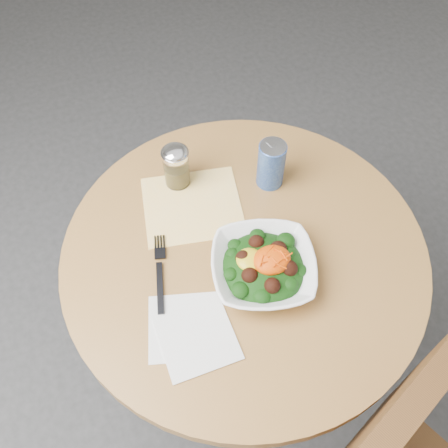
# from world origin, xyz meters

# --- Properties ---
(ground) EXTENTS (6.00, 6.00, 0.00)m
(ground) POSITION_xyz_m (0.00, 0.00, 0.00)
(ground) COLOR #2E2E31
(ground) RESTS_ON ground
(table) EXTENTS (0.90, 0.90, 0.75)m
(table) POSITION_xyz_m (0.00, 0.00, 0.55)
(table) COLOR black
(table) RESTS_ON ground
(cloth_napkin) EXTENTS (0.29, 0.28, 0.00)m
(cloth_napkin) POSITION_xyz_m (-0.07, 0.17, 0.75)
(cloth_napkin) COLOR #F8A90D
(cloth_napkin) RESTS_ON table
(paper_napkins) EXTENTS (0.20, 0.22, 0.00)m
(paper_napkins) POSITION_xyz_m (-0.20, -0.15, 0.75)
(paper_napkins) COLOR silver
(paper_napkins) RESTS_ON table
(salad_bowl) EXTENTS (0.31, 0.31, 0.09)m
(salad_bowl) POSITION_xyz_m (0.01, -0.08, 0.78)
(salad_bowl) COLOR white
(salad_bowl) RESTS_ON table
(fork) EXTENTS (0.08, 0.21, 0.00)m
(fork) POSITION_xyz_m (-0.21, 0.02, 0.76)
(fork) COLOR black
(fork) RESTS_ON table
(spice_shaker) EXTENTS (0.07, 0.07, 0.13)m
(spice_shaker) POSITION_xyz_m (-0.08, 0.26, 0.81)
(spice_shaker) COLOR silver
(spice_shaker) RESTS_ON table
(beverage_can) EXTENTS (0.07, 0.07, 0.14)m
(beverage_can) POSITION_xyz_m (0.15, 0.17, 0.82)
(beverage_can) COLOR navy
(beverage_can) RESTS_ON table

